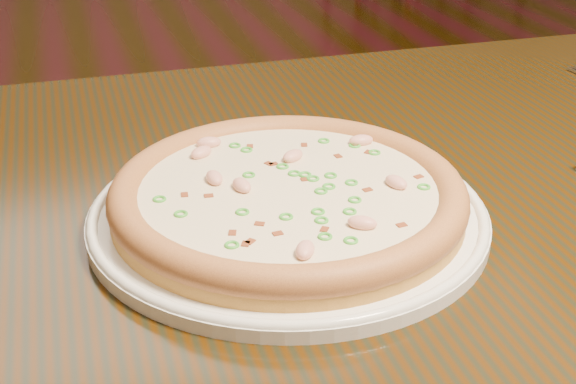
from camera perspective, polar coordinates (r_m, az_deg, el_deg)
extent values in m
plane|color=black|center=(1.84, -2.63, -9.72)|extent=(9.00, 9.00, 0.00)
cube|color=black|center=(0.81, 7.23, -0.52)|extent=(1.20, 0.80, 0.04)
cylinder|color=white|center=(0.71, 0.00, -1.71)|extent=(0.35, 0.35, 0.01)
torus|color=white|center=(0.71, 0.00, -1.29)|extent=(0.35, 0.35, 0.01)
cylinder|color=#BC8C3D|center=(0.71, 0.00, -0.65)|extent=(0.31, 0.31, 0.02)
torus|color=#BF7B3D|center=(0.70, 0.00, 0.00)|extent=(0.32, 0.32, 0.03)
cylinder|color=beige|center=(0.70, 0.00, 0.18)|extent=(0.26, 0.26, 0.00)
ellipsoid|color=#F2B29E|center=(0.71, -5.27, 1.01)|extent=(0.02, 0.03, 0.01)
ellipsoid|color=#F2B29E|center=(0.79, 5.22, 3.68)|extent=(0.02, 0.02, 0.01)
ellipsoid|color=#F2B29E|center=(0.78, -5.65, 3.53)|extent=(0.02, 0.02, 0.01)
ellipsoid|color=#F2B29E|center=(0.71, 7.70, 0.70)|extent=(0.02, 0.03, 0.01)
ellipsoid|color=#F2B29E|center=(0.70, -3.31, 0.48)|extent=(0.02, 0.03, 0.01)
ellipsoid|color=#F2B29E|center=(0.64, 5.30, -2.19)|extent=(0.03, 0.02, 0.01)
ellipsoid|color=#F2B29E|center=(0.76, -6.19, 2.82)|extent=(0.03, 0.03, 0.01)
ellipsoid|color=#F2B29E|center=(0.60, 1.22, -4.13)|extent=(0.02, 0.03, 0.01)
ellipsoid|color=#F2B29E|center=(0.75, 0.34, 2.58)|extent=(0.03, 0.02, 0.01)
cube|color=maroon|center=(0.73, 9.27, 1.02)|extent=(0.01, 0.01, 0.00)
cube|color=maroon|center=(0.63, -0.73, -3.04)|extent=(0.01, 0.01, 0.00)
cube|color=maroon|center=(0.78, 1.16, 3.31)|extent=(0.01, 0.01, 0.00)
cube|color=maroon|center=(0.62, -2.71, -3.61)|extent=(0.01, 0.01, 0.00)
cube|color=maroon|center=(0.64, 2.61, -2.74)|extent=(0.01, 0.01, 0.00)
cube|color=maroon|center=(0.69, -7.36, -0.26)|extent=(0.01, 0.01, 0.00)
cube|color=maroon|center=(0.71, 1.24, 0.84)|extent=(0.01, 0.01, 0.00)
cube|color=maroon|center=(0.74, -1.36, 1.97)|extent=(0.01, 0.01, 0.00)
cube|color=maroon|center=(0.77, 5.73, 2.79)|extent=(0.01, 0.01, 0.00)
cube|color=maroon|center=(0.65, 8.08, -2.41)|extent=(0.01, 0.01, 0.00)
cube|color=maroon|center=(0.63, -3.97, -2.98)|extent=(0.01, 0.01, 0.00)
cube|color=maroon|center=(0.74, -1.05, 1.94)|extent=(0.01, 0.01, 0.00)
cube|color=maroon|center=(0.62, -3.03, -3.77)|extent=(0.01, 0.01, 0.00)
cube|color=maroon|center=(0.78, -2.72, 3.21)|extent=(0.01, 0.01, 0.00)
cube|color=maroon|center=(0.69, -5.66, -0.33)|extent=(0.01, 0.01, 0.00)
cube|color=maroon|center=(0.76, 3.57, 2.51)|extent=(0.01, 0.01, 0.00)
cube|color=maroon|center=(0.64, -2.04, -2.34)|extent=(0.01, 0.01, 0.00)
cube|color=maroon|center=(0.70, 5.67, 0.09)|extent=(0.01, 0.01, 0.00)
torus|color=green|center=(0.78, 4.76, 3.32)|extent=(0.01, 0.01, 0.00)
torus|color=green|center=(0.65, 2.40, -2.03)|extent=(0.01, 0.01, 0.00)
torus|color=green|center=(0.72, -2.81, 1.22)|extent=(0.01, 0.01, 0.00)
torus|color=green|center=(0.69, -9.13, -0.51)|extent=(0.02, 0.02, 0.00)
torus|color=green|center=(0.69, 2.36, 0.05)|extent=(0.02, 0.02, 0.00)
torus|color=green|center=(0.66, -7.64, -1.56)|extent=(0.01, 0.01, 0.00)
torus|color=green|center=(0.68, 4.77, -0.57)|extent=(0.01, 0.01, 0.00)
torus|color=green|center=(0.66, 2.15, -1.41)|extent=(0.01, 0.01, 0.00)
torus|color=green|center=(0.72, 1.22, 1.23)|extent=(0.01, 0.01, 0.00)
torus|color=green|center=(0.71, 1.78, 0.95)|extent=(0.01, 0.01, 0.00)
torus|color=green|center=(0.62, 4.49, -3.46)|extent=(0.02, 0.02, 0.00)
torus|color=green|center=(0.62, -4.01, -3.78)|extent=(0.02, 0.02, 0.00)
torus|color=green|center=(0.77, -2.97, 3.00)|extent=(0.01, 0.01, 0.00)
torus|color=green|center=(0.78, -3.81, 3.31)|extent=(0.01, 0.01, 0.00)
torus|color=green|center=(0.63, 2.65, -3.19)|extent=(0.02, 0.02, 0.00)
torus|color=green|center=(0.70, 2.93, 0.39)|extent=(0.02, 0.02, 0.00)
torus|color=green|center=(0.79, 2.56, 3.65)|extent=(0.01, 0.01, 0.00)
torus|color=green|center=(0.77, 6.17, 2.80)|extent=(0.01, 0.01, 0.00)
torus|color=green|center=(0.66, 4.41, -1.40)|extent=(0.02, 0.02, 0.00)
torus|color=green|center=(0.71, 4.53, 0.67)|extent=(0.01, 0.01, 0.00)
torus|color=green|center=(0.72, 3.05, 1.17)|extent=(0.01, 0.01, 0.00)
torus|color=green|center=(0.71, 9.64, 0.35)|extent=(0.02, 0.02, 0.00)
torus|color=green|center=(0.65, -0.14, -1.78)|extent=(0.01, 0.01, 0.00)
torus|color=green|center=(0.66, -3.26, -1.44)|extent=(0.02, 0.02, 0.00)
torus|color=green|center=(0.72, 0.45, 1.32)|extent=(0.02, 0.02, 0.00)
torus|color=green|center=(0.74, -0.39, 1.82)|extent=(0.02, 0.02, 0.00)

